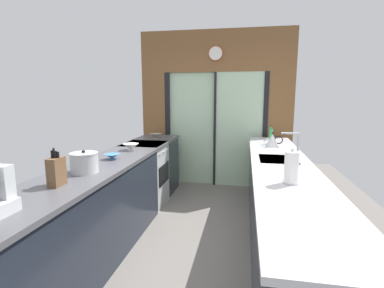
{
  "coord_description": "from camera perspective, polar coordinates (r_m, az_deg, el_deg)",
  "views": [
    {
      "loc": [
        0.52,
        -2.63,
        1.61
      ],
      "look_at": [
        -0.09,
        0.65,
        1.04
      ],
      "focal_mm": 26.75,
      "sensor_mm": 36.0,
      "label": 1
    }
  ],
  "objects": [
    {
      "name": "right_counter_run",
      "position": [
        3.17,
        17.22,
        -11.92
      ],
      "size": [
        0.62,
        3.8,
        0.92
      ],
      "color": "#1E232D",
      "rests_on": "ground_plane"
    },
    {
      "name": "stock_pot",
      "position": [
        2.75,
        -20.69,
        -3.49
      ],
      "size": [
        0.25,
        0.25,
        0.21
      ],
      "color": "#B7BABC",
      "rests_on": "left_counter_run"
    },
    {
      "name": "back_wall_unit",
      "position": [
        5.06,
        4.67,
        8.71
      ],
      "size": [
        2.64,
        0.12,
        2.7
      ],
      "color": "brown",
      "rests_on": "ground_plane"
    },
    {
      "name": "mixing_bowl_near",
      "position": [
        3.23,
        -15.64,
        -2.39
      ],
      "size": [
        0.17,
        0.17,
        0.06
      ],
      "color": "teal",
      "rests_on": "left_counter_run"
    },
    {
      "name": "sink_faucet",
      "position": [
        3.26,
        19.91,
        0.4
      ],
      "size": [
        0.19,
        0.02,
        0.3
      ],
      "color": "#B7BABC",
      "rests_on": "right_counter_run"
    },
    {
      "name": "kettle",
      "position": [
        4.0,
        15.74,
        0.72
      ],
      "size": [
        0.26,
        0.17,
        0.2
      ],
      "color": "#B7BABC",
      "rests_on": "right_counter_run"
    },
    {
      "name": "soap_bottle",
      "position": [
        4.22,
        15.45,
        1.55
      ],
      "size": [
        0.05,
        0.05,
        0.27
      ],
      "color": "#339E56",
      "rests_on": "right_counter_run"
    },
    {
      "name": "mixing_bowl_mid",
      "position": [
        3.69,
        -12.11,
        -0.53
      ],
      "size": [
        0.2,
        0.2,
        0.09
      ],
      "color": "silver",
      "rests_on": "left_counter_run"
    },
    {
      "name": "mixing_bowl_far",
      "position": [
        4.64,
        -7.27,
        1.63
      ],
      "size": [
        0.19,
        0.19,
        0.08
      ],
      "color": "gray",
      "rests_on": "left_counter_run"
    },
    {
      "name": "paper_towel_roll",
      "position": [
        2.38,
        19.21,
        -4.51
      ],
      "size": [
        0.13,
        0.13,
        0.29
      ],
      "color": "#B7BABC",
      "rests_on": "right_counter_run"
    },
    {
      "name": "ground_plane",
      "position": [
        3.65,
        1.29,
        -16.61
      ],
      "size": [
        5.04,
        7.6,
        0.02
      ],
      "primitive_type": "cube",
      "color": "slate"
    },
    {
      "name": "oven_range",
      "position": [
        4.29,
        -9.38,
        -6.0
      ],
      "size": [
        0.6,
        0.6,
        0.92
      ],
      "color": "#B7BABC",
      "rests_on": "ground_plane"
    },
    {
      "name": "knife_block",
      "position": [
        2.43,
        -25.41,
        -4.95
      ],
      "size": [
        0.08,
        0.14,
        0.3
      ],
      "color": "brown",
      "rests_on": "left_counter_run"
    },
    {
      "name": "left_counter_run",
      "position": [
        3.31,
        -16.08,
        -10.87
      ],
      "size": [
        0.62,
        3.8,
        0.92
      ],
      "color": "#1E232D",
      "rests_on": "ground_plane"
    }
  ]
}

